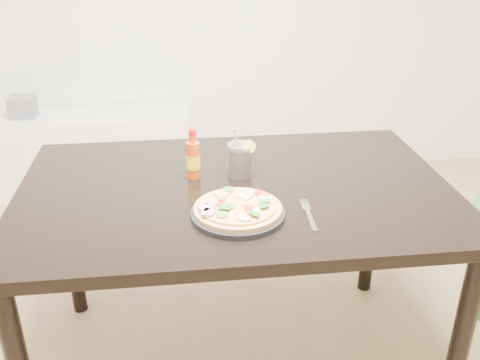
{
  "coord_description": "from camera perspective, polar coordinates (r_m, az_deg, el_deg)",
  "views": [
    {
      "loc": [
        -0.15,
        -1.06,
        1.52
      ],
      "look_at": [
        0.02,
        0.37,
        0.83
      ],
      "focal_mm": 40.0,
      "sensor_mm": 36.0,
      "label": 1
    }
  ],
  "objects": [
    {
      "name": "cd_stack",
      "position": [
        3.37,
        -22.17,
        7.25
      ],
      "size": [
        0.14,
        0.12,
        0.13
      ],
      "color": "slate",
      "rests_on": "media_console"
    },
    {
      "name": "cola_cup",
      "position": [
        1.79,
        -0.01,
        2.11
      ],
      "size": [
        0.09,
        0.09,
        0.17
      ],
      "rotation": [
        0.0,
        0.0,
        -0.25
      ],
      "color": "black",
      "rests_on": "dining_table"
    },
    {
      "name": "plate",
      "position": [
        1.56,
        -0.23,
        -3.61
      ],
      "size": [
        0.27,
        0.27,
        0.02
      ],
      "primitive_type": "cylinder",
      "color": "black",
      "rests_on": "dining_table"
    },
    {
      "name": "dining_table",
      "position": [
        1.77,
        -0.47,
        -3.1
      ],
      "size": [
        1.4,
        0.9,
        0.75
      ],
      "color": "black",
      "rests_on": "ground"
    },
    {
      "name": "fork",
      "position": [
        1.58,
        7.32,
        -3.58
      ],
      "size": [
        0.03,
        0.19,
        0.0
      ],
      "rotation": [
        0.0,
        0.0,
        -0.05
      ],
      "color": "silver",
      "rests_on": "dining_table"
    },
    {
      "name": "media_console",
      "position": [
        3.43,
        -17.22,
        2.75
      ],
      "size": [
        1.4,
        0.34,
        0.5
      ],
      "primitive_type": "cube",
      "color": "white",
      "rests_on": "ground"
    },
    {
      "name": "pizza",
      "position": [
        1.55,
        -0.24,
        -2.95
      ],
      "size": [
        0.26,
        0.26,
        0.03
      ],
      "color": "tan",
      "rests_on": "plate"
    },
    {
      "name": "hot_sauce_bottle",
      "position": [
        1.77,
        -5.0,
        2.26
      ],
      "size": [
        0.05,
        0.05,
        0.17
      ],
      "rotation": [
        0.0,
        0.0,
        0.04
      ],
      "color": "#CB460B",
      "rests_on": "dining_table"
    }
  ]
}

